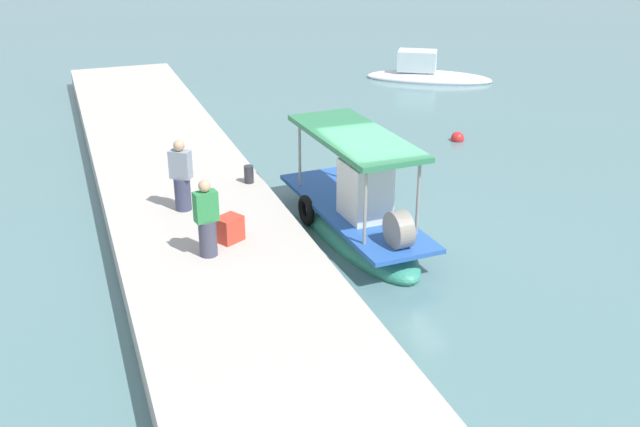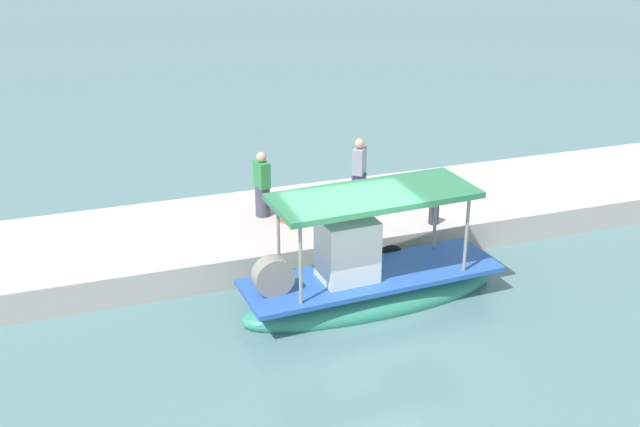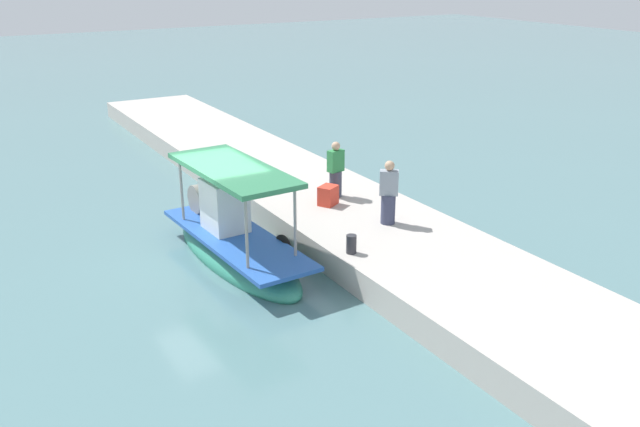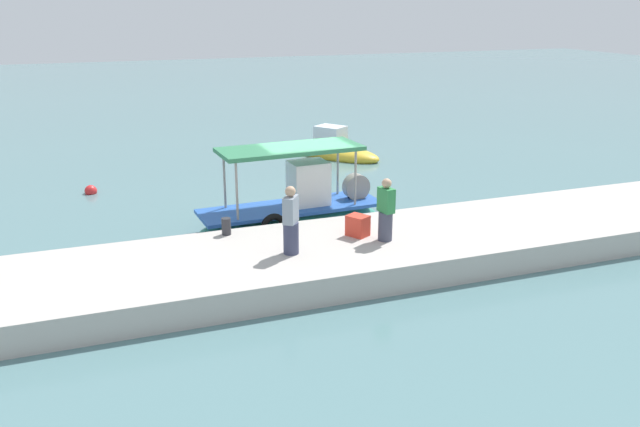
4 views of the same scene
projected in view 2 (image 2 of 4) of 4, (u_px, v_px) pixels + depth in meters
The scene contains 7 objects.
ground_plane at pixel (358, 319), 15.73m from camera, with size 120.00×120.00×0.00m, color slate.
dock_quay at pixel (296, 227), 19.12m from camera, with size 36.00×3.96×0.68m, color #B9B1A9.
main_fishing_boat at pixel (367, 283), 16.20m from camera, with size 5.74×1.96×2.79m.
fisherman_near_bollard at pixel (359, 174), 19.46m from camera, with size 0.52×0.53×1.67m.
fisherman_by_crate at pixel (262, 187), 18.67m from camera, with size 0.41×0.49×1.61m.
mooring_bollard at pixel (434, 215), 18.40m from camera, with size 0.24×0.24×0.44m, color #2D2D33.
cargo_crate at pixel (290, 211), 18.52m from camera, with size 0.52×0.41×0.54m, color red.
Camera 2 is at (5.28, 12.67, 8.00)m, focal length 44.00 mm.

